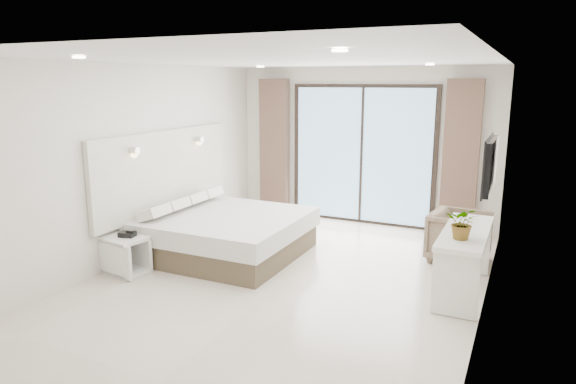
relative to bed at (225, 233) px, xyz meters
The scene contains 8 objects.
ground 1.41m from the bed, 24.21° to the right, with size 6.20×6.20×0.00m, color beige.
room_shell 1.67m from the bed, 13.65° to the left, with size 4.62×6.22×2.72m.
bed is the anchor object (origin of this frame).
nightstand 1.42m from the bed, 122.92° to the right, with size 0.60×0.53×0.48m.
phone 1.39m from the bed, 122.55° to the right, with size 0.20×0.15×0.07m, color black.
console_desk 3.30m from the bed, ahead, with size 0.50×1.59×0.77m.
plant 3.36m from the bed, ahead, with size 0.33×0.37×0.29m, color #33662D.
armchair 3.31m from the bed, 20.30° to the left, with size 0.75×0.70×0.77m, color #847456.
Camera 1 is at (2.61, -5.46, 2.46)m, focal length 32.00 mm.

